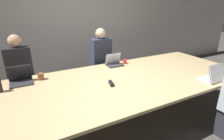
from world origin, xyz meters
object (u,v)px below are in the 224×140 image
Objects in this scene: laptop_far_left at (21,78)px; person_far_center at (101,64)px; laptop_near_right at (213,76)px; cup_far_center at (125,62)px; person_far_left at (22,78)px; laptop_far_center at (114,62)px; stapler at (111,83)px; cup_far_left at (41,76)px.

person_far_center is at bearing 18.01° from laptop_far_left.
cup_far_center is (-0.74, 1.34, -0.03)m from laptop_near_right.
person_far_center reaches higher than laptop_far_left.
cup_far_center is at bearing -12.00° from person_far_left.
cup_far_center is 0.27× the size of laptop_far_left.
laptop_far_left is 0.22× the size of person_far_left.
laptop_far_center is (-0.97, 1.36, -0.01)m from laptop_near_right.
laptop_far_center is at bearing -79.64° from person_far_center.
laptop_far_left is at bearing 161.53° from stapler.
person_far_center reaches higher than cup_far_center.
laptop_near_right is 1.56m from stapler.
cup_far_center is at bearing 2.17° from cup_far_left.
laptop_near_right reaches higher than cup_far_center.
laptop_far_left is 3.07× the size of cup_far_left.
cup_far_left is at bearing -58.83° from person_far_left.
cup_far_left reaches higher than stapler.
laptop_far_left is at bearing 178.38° from cup_far_left.
laptop_near_right is 0.23× the size of person_far_left.
laptop_far_center is 0.98× the size of laptop_far_left.
person_far_left is at bearing 168.00° from cup_far_center.
laptop_near_right is 3.77× the size of cup_far_center.
person_far_center is at bearing 2.14° from person_far_left.
laptop_far_center is 3.60× the size of cup_far_center.
laptop_near_right reaches higher than laptop_far_center.
person_far_center reaches higher than cup_far_left.
laptop_far_center is at bearing -12.97° from person_far_left.
laptop_near_right is 1.67m from laptop_far_center.
stapler is (-0.39, -1.19, 0.10)m from person_far_center.
cup_far_center reaches higher than stapler.
laptop_far_center reaches higher than cup_far_center.
person_far_center is 1.62m from laptop_far_left.
person_far_left is 1.61m from stapler.
person_far_left is at bearing -177.86° from person_far_center.
stapler is at bearing -133.07° from cup_far_center.
cup_far_left is 1.10m from stapler.
person_far_center is at bearing 100.36° from laptop_far_center.
cup_far_left is 0.66× the size of stapler.
person_far_left reaches higher than laptop_far_center.
cup_far_left is at bearing -29.08° from laptop_near_right.
laptop_near_right is 2.09× the size of stapler.
laptop_near_right is 0.23× the size of person_far_center.
stapler is at bearing -44.88° from person_far_left.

